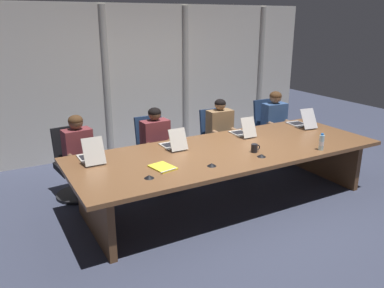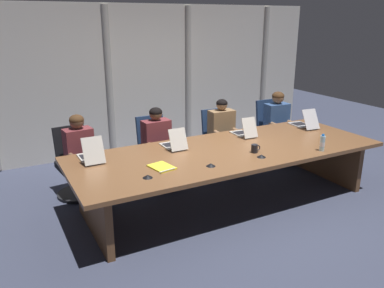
{
  "view_description": "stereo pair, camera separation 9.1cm",
  "coord_description": "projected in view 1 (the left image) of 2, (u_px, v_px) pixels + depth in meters",
  "views": [
    {
      "loc": [
        -2.74,
        -3.97,
        2.35
      ],
      "look_at": [
        -0.46,
        0.15,
        0.83
      ],
      "focal_mm": 36.51,
      "sensor_mm": 36.0,
      "label": 1
    },
    {
      "loc": [
        -2.66,
        -4.01,
        2.35
      ],
      "look_at": [
        -0.46,
        0.15,
        0.83
      ],
      "focal_mm": 36.51,
      "sensor_mm": 36.0,
      "label": 2
    }
  ],
  "objects": [
    {
      "name": "office_chair_center",
      "position": [
        217.0,
        146.0,
        6.43
      ],
      "size": [
        0.6,
        0.6,
        0.94
      ],
      "rotation": [
        0.0,
        0.0,
        -1.61
      ],
      "color": "navy",
      "rests_on": "ground_plane"
    },
    {
      "name": "laptop_right_mid",
      "position": [
        301.0,
        122.0,
        6.14
      ],
      "size": [
        0.29,
        0.53,
        0.3
      ],
      "rotation": [
        0.0,
        0.0,
        1.46
      ],
      "color": "#BCBCC1",
      "rests_on": "conference_table"
    },
    {
      "name": "office_chair_left_mid",
      "position": [
        154.0,
        156.0,
        5.91
      ],
      "size": [
        0.6,
        0.6,
        0.95
      ],
      "rotation": [
        0.0,
        0.0,
        -1.56
      ],
      "color": "navy",
      "rests_on": "ground_plane"
    },
    {
      "name": "person_left_end",
      "position": [
        81.0,
        153.0,
        5.16
      ],
      "size": [
        0.42,
        0.57,
        1.15
      ],
      "rotation": [
        0.0,
        0.0,
        -1.47
      ],
      "color": "brown",
      "rests_on": "ground_plane"
    },
    {
      "name": "spiral_notepad",
      "position": [
        163.0,
        167.0,
        4.42
      ],
      "size": [
        0.27,
        0.34,
        0.03
      ],
      "rotation": [
        0.0,
        0.0,
        0.19
      ],
      "color": "yellow",
      "rests_on": "conference_table"
    },
    {
      "name": "conference_table",
      "position": [
        228.0,
        159.0,
        5.11
      ],
      "size": [
        4.08,
        1.49,
        0.73
      ],
      "color": "brown",
      "rests_on": "ground_plane"
    },
    {
      "name": "laptop_center",
      "position": [
        243.0,
        131.0,
        5.66
      ],
      "size": [
        0.23,
        0.43,
        0.29
      ],
      "rotation": [
        0.0,
        0.0,
        1.54
      ],
      "color": "beige",
      "rests_on": "conference_table"
    },
    {
      "name": "person_center",
      "position": [
        222.0,
        131.0,
        6.21
      ],
      "size": [
        0.43,
        0.56,
        1.14
      ],
      "rotation": [
        0.0,
        0.0,
        -1.61
      ],
      "color": "olive",
      "rests_on": "ground_plane"
    },
    {
      "name": "laptop_left_mid",
      "position": [
        173.0,
        144.0,
        5.1
      ],
      "size": [
        0.24,
        0.42,
        0.28
      ],
      "rotation": [
        0.0,
        0.0,
        1.58
      ],
      "color": "beige",
      "rests_on": "conference_table"
    },
    {
      "name": "office_chair_right_mid",
      "position": [
        269.0,
        135.0,
        6.94
      ],
      "size": [
        0.6,
        0.6,
        0.99
      ],
      "rotation": [
        0.0,
        0.0,
        -1.57
      ],
      "color": "navy",
      "rests_on": "ground_plane"
    },
    {
      "name": "water_bottle_primary",
      "position": [
        321.0,
        143.0,
        5.0
      ],
      "size": [
        0.06,
        0.06,
        0.22
      ],
      "color": "silver",
      "rests_on": "conference_table"
    },
    {
      "name": "conference_mic_right_side",
      "position": [
        212.0,
        165.0,
        4.48
      ],
      "size": [
        0.11,
        0.11,
        0.03
      ],
      "primitive_type": "cone",
      "color": "black",
      "rests_on": "conference_table"
    },
    {
      "name": "conference_mic_left_side",
      "position": [
        261.0,
        155.0,
        4.78
      ],
      "size": [
        0.11,
        0.11,
        0.03
      ],
      "primitive_type": "cone",
      "color": "black",
      "rests_on": "conference_table"
    },
    {
      "name": "curtain_backdrop",
      "position": [
        146.0,
        79.0,
        7.12
      ],
      "size": [
        6.91,
        0.17,
        2.6
      ],
      "color": "beige",
      "rests_on": "ground_plane"
    },
    {
      "name": "laptop_left_end",
      "position": [
        91.0,
        156.0,
        4.64
      ],
      "size": [
        0.24,
        0.48,
        0.32
      ],
      "rotation": [
        0.0,
        0.0,
        1.57
      ],
      "color": "beige",
      "rests_on": "conference_table"
    },
    {
      "name": "person_left_mid",
      "position": [
        158.0,
        141.0,
        5.69
      ],
      "size": [
        0.43,
        0.56,
        1.13
      ],
      "rotation": [
        0.0,
        0.0,
        -1.52
      ],
      "color": "brown",
      "rests_on": "ground_plane"
    },
    {
      "name": "ground_plane",
      "position": [
        227.0,
        200.0,
        5.29
      ],
      "size": [
        13.82,
        13.82,
        0.0
      ],
      "primitive_type": "plane",
      "color": "#383D51"
    },
    {
      "name": "conference_mic_middle",
      "position": [
        149.0,
        177.0,
        4.14
      ],
      "size": [
        0.11,
        0.11,
        0.03
      ],
      "primitive_type": "cone",
      "color": "black",
      "rests_on": "conference_table"
    },
    {
      "name": "person_right_mid",
      "position": [
        277.0,
        120.0,
        6.72
      ],
      "size": [
        0.45,
        0.57,
        1.17
      ],
      "rotation": [
        0.0,
        0.0,
        -1.65
      ],
      "color": "#335184",
      "rests_on": "ground_plane"
    },
    {
      "name": "coffee_mug_near",
      "position": [
        255.0,
        148.0,
        4.94
      ],
      "size": [
        0.13,
        0.08,
        0.11
      ],
      "color": "black",
      "rests_on": "conference_table"
    },
    {
      "name": "office_chair_left_end",
      "position": [
        75.0,
        171.0,
        5.36
      ],
      "size": [
        0.6,
        0.6,
        0.95
      ],
      "rotation": [
        0.0,
        0.0,
        -1.46
      ],
      "color": "black",
      "rests_on": "ground_plane"
    }
  ]
}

